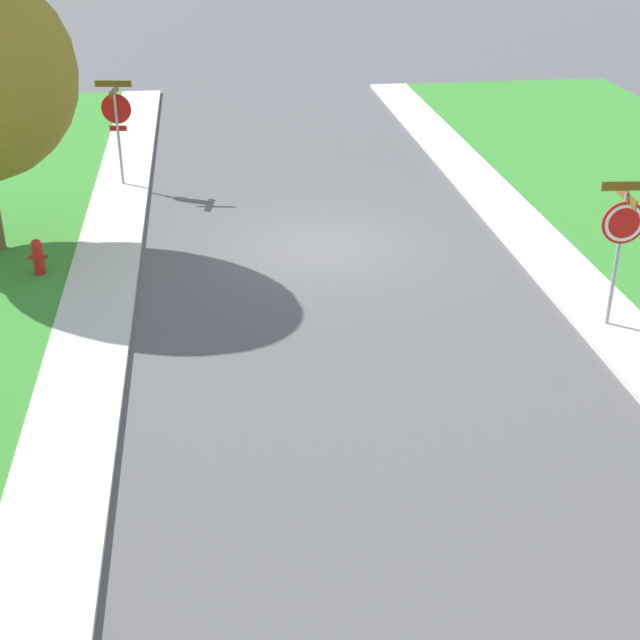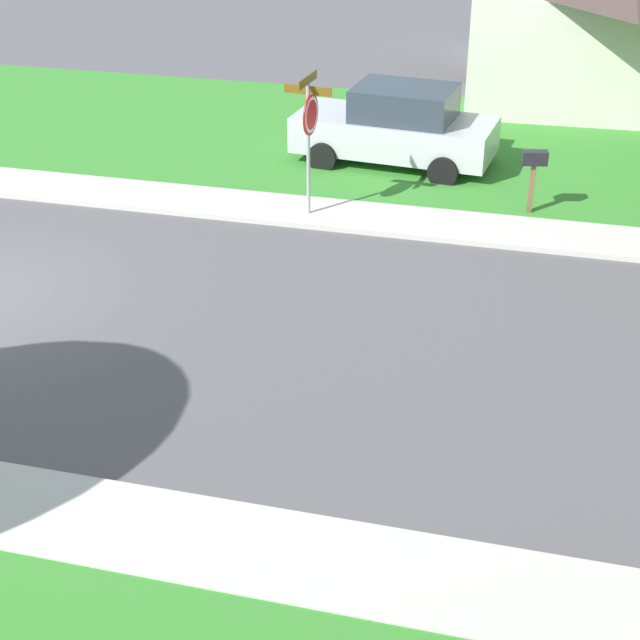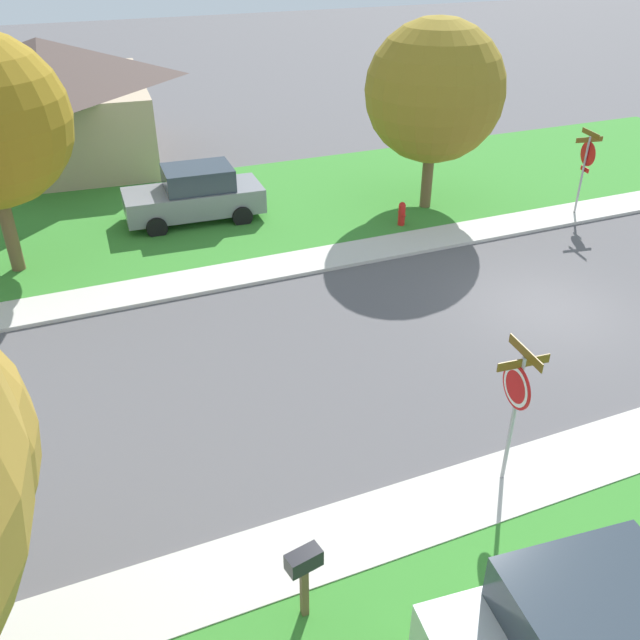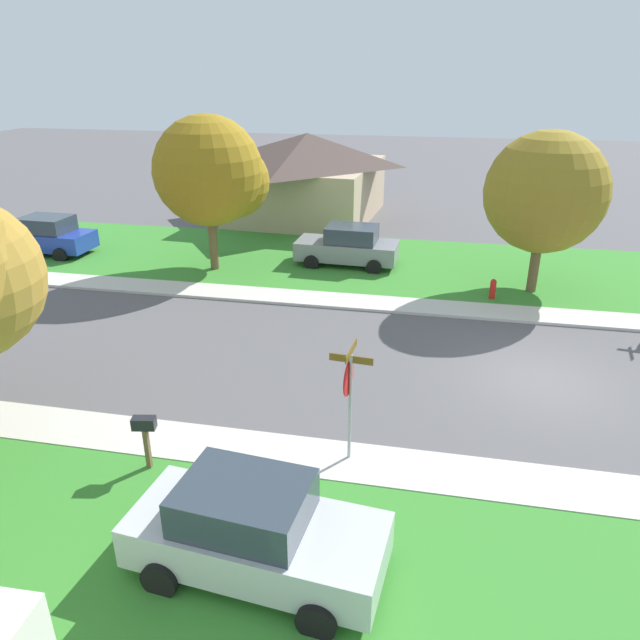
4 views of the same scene
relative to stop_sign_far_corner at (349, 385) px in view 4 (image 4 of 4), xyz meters
name	(u,v)px [view 4 (image 4 of 4)]	position (x,y,z in m)	size (l,w,h in m)	color
ground_plane	(541,381)	(4.55, -4.66, -1.89)	(120.00, 120.00, 0.00)	#565456
sidewalk_east	(196,290)	(9.25, 7.34, -1.84)	(1.40, 56.00, 0.10)	beige
lawn_east	(236,255)	(13.95, 7.34, -1.85)	(8.00, 56.00, 0.08)	#38842D
sidewalk_west	(45,425)	(-0.15, 7.34, -1.84)	(1.40, 56.00, 0.10)	beige
stop_sign_far_corner	(349,385)	(0.00, 0.00, 0.00)	(0.92, 0.92, 2.77)	#9E9EA3
car_blue_driveway_right	(46,236)	(12.46, 15.80, -1.01)	(2.14, 4.35, 1.76)	#1E389E
car_silver_kerbside_mid	(254,531)	(-3.34, 1.07, -1.01)	(2.36, 4.46, 1.76)	silver
car_grey_near_corner	(348,246)	(13.50, 2.11, -1.01)	(2.20, 4.38, 1.76)	gray
tree_corner_large	(214,174)	(12.07, 7.35, 2.09)	(4.67, 4.35, 6.30)	brown
tree_across_left	(549,195)	(11.89, -5.39, 1.78)	(4.65, 4.33, 5.98)	brown
house_right_setback	(308,175)	(21.89, 5.73, 0.49)	(9.58, 8.48, 4.60)	tan
fire_hydrant	(493,289)	(10.52, -3.72, -1.45)	(0.38, 0.22, 0.83)	red
mailbox	(145,430)	(-1.16, 4.11, -0.88)	(0.32, 0.52, 1.31)	brown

